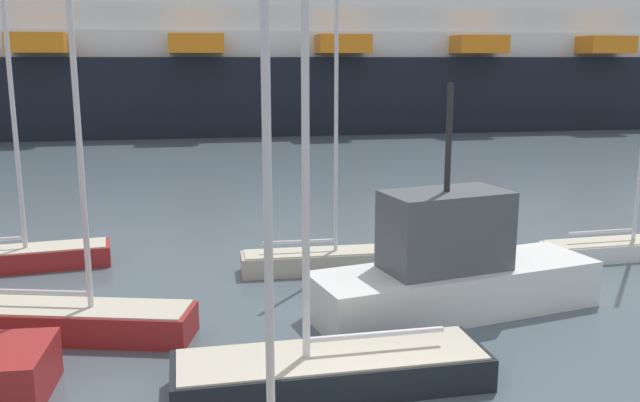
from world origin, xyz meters
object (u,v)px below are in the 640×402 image
(sailboat_0, at_px, (74,317))
(sailboat_6, at_px, (331,364))
(sailboat_1, at_px, (622,243))
(sailboat_2, at_px, (10,253))
(sailboat_4, at_px, (323,257))
(fishing_boat_0, at_px, (452,269))
(cruise_ship, at_px, (194,63))

(sailboat_0, height_order, sailboat_6, sailboat_6)
(sailboat_1, height_order, sailboat_6, sailboat_6)
(sailboat_2, height_order, sailboat_6, sailboat_2)
(sailboat_6, bearing_deg, sailboat_4, -100.71)
(sailboat_1, distance_m, sailboat_6, 12.68)
(sailboat_0, relative_size, fishing_boat_0, 1.11)
(sailboat_6, height_order, cruise_ship, cruise_ship)
(fishing_boat_0, xyz_separation_m, cruise_ship, (-9.01, 46.37, 4.59))
(sailboat_4, distance_m, fishing_boat_0, 4.64)
(sailboat_0, height_order, cruise_ship, cruise_ship)
(sailboat_0, xyz_separation_m, sailboat_2, (-3.05, 5.38, 0.05))
(sailboat_4, relative_size, sailboat_6, 0.80)
(sailboat_2, relative_size, cruise_ship, 0.09)
(sailboat_4, bearing_deg, fishing_boat_0, -56.02)
(sailboat_2, xyz_separation_m, sailboat_4, (9.20, -1.20, -0.09))
(sailboat_2, height_order, cruise_ship, cruise_ship)
(sailboat_4, bearing_deg, sailboat_2, 169.89)
(sailboat_1, distance_m, sailboat_2, 18.71)
(sailboat_6, bearing_deg, sailboat_2, -49.95)
(sailboat_6, bearing_deg, fishing_boat_0, -139.20)
(sailboat_0, distance_m, fishing_boat_0, 8.93)
(sailboat_1, xyz_separation_m, cruise_ship, (-15.76, 42.41, 5.22))
(sailboat_2, height_order, sailboat_4, sailboat_2)
(sailboat_0, bearing_deg, sailboat_4, 45.22)
(sailboat_1, bearing_deg, sailboat_6, -149.57)
(sailboat_0, xyz_separation_m, cruise_ship, (-0.12, 46.88, 5.22))
(sailboat_0, xyz_separation_m, fishing_boat_0, (8.89, 0.50, 0.64))
(sailboat_4, bearing_deg, sailboat_1, -0.99)
(sailboat_2, relative_size, sailboat_6, 1.06)
(sailboat_2, relative_size, fishing_boat_0, 1.37)
(fishing_boat_0, bearing_deg, sailboat_4, -68.82)
(fishing_boat_0, height_order, cruise_ship, cruise_ship)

